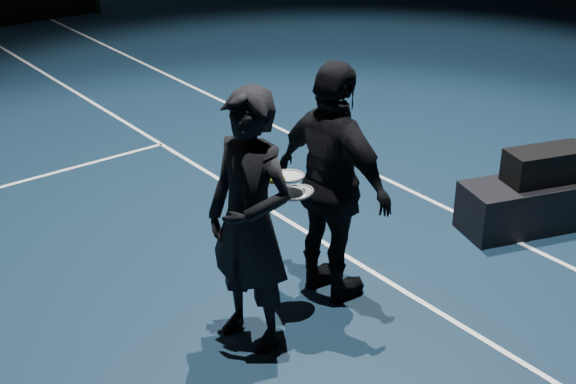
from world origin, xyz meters
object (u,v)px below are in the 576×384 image
at_px(player_a, 250,222).
at_px(racket_lower, 296,192).
at_px(tennis_balls, 276,177).
at_px(racket_upper, 287,176).
at_px(racket_bag, 546,165).
at_px(player_b, 333,184).
at_px(player_bench, 541,203).

xyz_separation_m(player_a, racket_lower, (0.45, 0.06, 0.07)).
height_order(player_a, tennis_balls, player_a).
distance_m(racket_upper, tennis_balls, 0.16).
distance_m(racket_bag, player_b, 2.32).
bearing_deg(racket_upper, racket_lower, -42.66).
relative_size(racket_upper, tennis_balls, 5.67).
xyz_separation_m(player_bench, racket_lower, (-2.67, 0.26, 0.80)).
xyz_separation_m(racket_bag, tennis_balls, (-2.86, 0.24, 0.60)).
bearing_deg(player_b, racket_lower, 93.10).
bearing_deg(tennis_balls, racket_upper, 21.00).
xyz_separation_m(player_a, tennis_balls, (0.25, 0.04, 0.26)).
relative_size(player_a, player_b, 1.00).
relative_size(player_bench, player_b, 0.79).
bearing_deg(player_bench, racket_upper, -167.49).
bearing_deg(player_a, racket_upper, 88.94).
height_order(racket_bag, racket_lower, racket_lower).
height_order(racket_lower, tennis_balls, tennis_balls).
bearing_deg(racket_lower, racket_bag, -12.93).
bearing_deg(racket_lower, racket_upper, 141.34).
relative_size(player_bench, racket_upper, 2.23).
bearing_deg(player_b, tennis_balls, 92.62).
bearing_deg(player_bench, racket_lower, -166.91).
relative_size(player_bench, racket_bag, 2.00).
xyz_separation_m(racket_lower, racket_upper, (-0.05, 0.03, 0.13)).
height_order(player_bench, racket_upper, racket_upper).
bearing_deg(racket_upper, tennis_balls, -170.43).
height_order(player_a, racket_lower, player_a).
bearing_deg(racket_upper, player_a, -178.29).
relative_size(racket_bag, racket_lower, 1.11).
relative_size(racket_lower, racket_upper, 1.00).
height_order(player_b, tennis_balls, player_b).
height_order(racket_bag, racket_upper, racket_upper).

